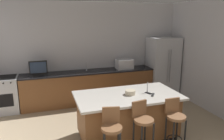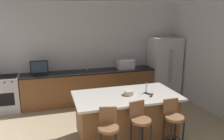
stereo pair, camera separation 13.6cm
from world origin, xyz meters
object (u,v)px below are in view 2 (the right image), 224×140
(tv_remote, at_px, (151,95))
(fruit_bowl, at_px, (129,92))
(bar_stool_right, at_px, (173,121))
(tv_monitor, at_px, (39,68))
(refrigerator, at_px, (164,67))
(cell_phone, at_px, (147,93))
(bar_stool_center, at_px, (140,125))
(kitchen_island, at_px, (126,115))
(microwave, at_px, (125,64))
(bar_stool_left, at_px, (108,132))
(range_oven, at_px, (5,94))

(tv_remote, bearing_deg, fruit_bowl, -167.48)
(bar_stool_right, bearing_deg, tv_monitor, 129.79)
(refrigerator, xyz_separation_m, cell_phone, (-1.58, -2.12, 0.01))
(bar_stool_right, bearing_deg, cell_phone, 107.76)
(bar_stool_center, bearing_deg, tv_monitor, 111.80)
(kitchen_island, relative_size, microwave, 4.34)
(microwave, xyz_separation_m, tv_monitor, (-2.43, -0.05, 0.04))
(fruit_bowl, bearing_deg, bar_stool_center, -94.63)
(bar_stool_right, height_order, tv_remote, bar_stool_right)
(microwave, distance_m, fruit_bowl, 2.23)
(microwave, height_order, bar_stool_center, microwave)
(tv_monitor, relative_size, bar_stool_right, 0.46)
(bar_stool_left, bearing_deg, bar_stool_right, 15.66)
(fruit_bowl, distance_m, tv_remote, 0.45)
(range_oven, height_order, bar_stool_left, bar_stool_left)
(bar_stool_left, relative_size, tv_remote, 5.87)
(bar_stool_center, bearing_deg, tv_remote, 38.71)
(microwave, height_order, tv_monitor, tv_monitor)
(tv_monitor, relative_size, fruit_bowl, 2.21)
(range_oven, distance_m, fruit_bowl, 3.43)
(refrigerator, xyz_separation_m, tv_monitor, (-3.71, -0.00, 0.19))
(microwave, relative_size, tv_remote, 2.82)
(range_oven, distance_m, bar_stool_left, 3.52)
(kitchen_island, bearing_deg, fruit_bowl, -8.19)
(microwave, height_order, tv_remote, microwave)
(bar_stool_right, bearing_deg, refrigerator, 63.37)
(kitchen_island, height_order, cell_phone, cell_phone)
(tv_monitor, bearing_deg, tv_remote, -46.23)
(refrigerator, xyz_separation_m, bar_stool_center, (-2.02, -2.77, -0.30))
(fruit_bowl, bearing_deg, refrigerator, 46.54)
(bar_stool_center, xyz_separation_m, fruit_bowl, (0.06, 0.70, 0.35))
(tv_monitor, bearing_deg, bar_stool_left, -68.63)
(kitchen_island, bearing_deg, bar_stool_left, -127.37)
(kitchen_island, relative_size, refrigerator, 1.14)
(refrigerator, distance_m, microwave, 1.29)
(kitchen_island, xyz_separation_m, microwave, (0.74, 2.11, 0.60))
(bar_stool_left, relative_size, bar_stool_right, 1.01)
(microwave, relative_size, bar_stool_right, 0.49)
(kitchen_island, height_order, microwave, microwave)
(cell_phone, bearing_deg, tv_remote, -101.97)
(bar_stool_center, height_order, cell_phone, bar_stool_center)
(cell_phone, xyz_separation_m, tv_remote, (0.03, -0.13, 0.01))
(refrigerator, relative_size, range_oven, 1.93)
(fruit_bowl, relative_size, cell_phone, 1.37)
(kitchen_island, height_order, bar_stool_right, bar_stool_right)
(fruit_bowl, bearing_deg, tv_remote, -24.02)
(range_oven, distance_m, cell_phone, 3.76)
(microwave, height_order, bar_stool_left, microwave)
(refrigerator, bearing_deg, kitchen_island, -134.30)
(refrigerator, height_order, range_oven, refrigerator)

